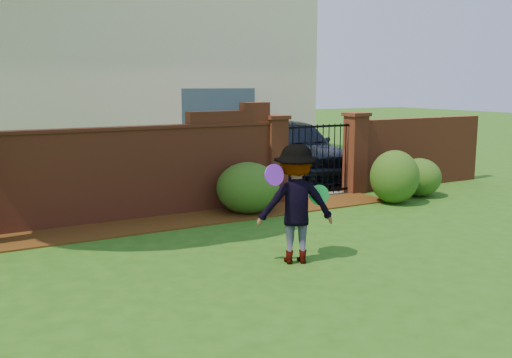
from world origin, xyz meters
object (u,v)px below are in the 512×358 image
frisbee_purple (274,175)px  frisbee_green (319,195)px  car (294,149)px  man (296,205)px

frisbee_purple → frisbee_green: size_ratio=1.02×
car → man: 7.19m
car → frisbee_purple: (-4.32, -6.11, 0.50)m
car → frisbee_green: 7.13m
car → man: bearing=-116.7°
man → frisbee_green: man is taller
car → man: man is taller
man → frisbee_purple: size_ratio=5.70×
car → frisbee_purple: 7.50m
frisbee_purple → frisbee_green: frisbee_purple is taller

